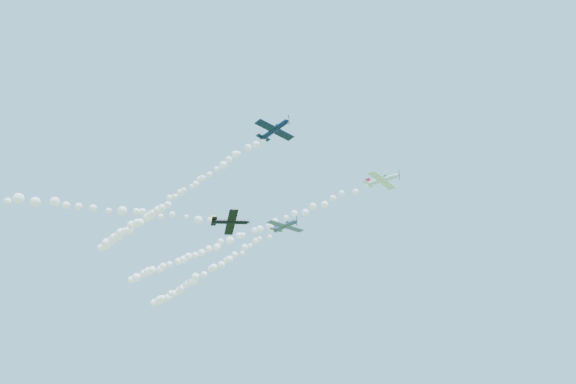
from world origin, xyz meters
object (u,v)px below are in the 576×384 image
Objects in this scene: plane_white at (382,180)px; plane_black at (231,222)px; plane_navy at (275,130)px; plane_grey at (285,226)px.

plane_white is 34.06m from plane_black.
plane_navy reaches higher than plane_grey.
plane_navy reaches higher than plane_white.
plane_grey is (-20.12, -5.31, -6.49)m from plane_white.
plane_grey is (-11.20, 18.33, -8.61)m from plane_navy.
plane_black is at bearing -116.39° from plane_white.
plane_navy reaches higher than plane_black.
plane_grey is 23.04m from plane_black.
plane_navy is (-8.92, -23.64, 2.12)m from plane_white.
plane_black is at bearing -61.30° from plane_grey.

